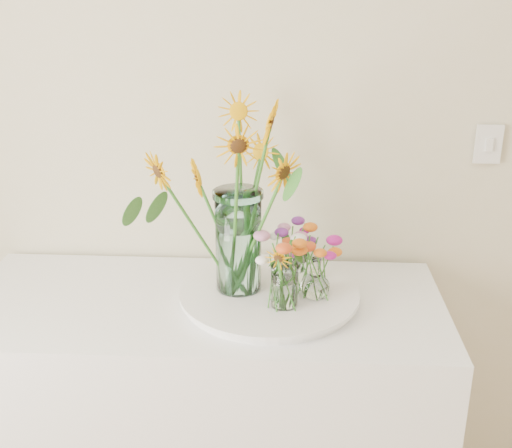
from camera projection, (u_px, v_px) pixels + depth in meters
name	position (u px, v px, depth m)	size (l,w,h in m)	color
counter	(206.00, 428.00, 2.02)	(1.40, 0.60, 0.90)	white
tray	(269.00, 296.00, 1.85)	(0.49, 0.49, 0.03)	white
mason_jar	(238.00, 241.00, 1.81)	(0.13, 0.13, 0.30)	#B4EEEC
sunflower_bouquet	(238.00, 198.00, 1.77)	(0.68, 0.68, 0.56)	#E7A104
small_vase_a	(284.00, 286.00, 1.74)	(0.07, 0.07, 0.13)	white
wildflower_posy_a	(285.00, 271.00, 1.73)	(0.20, 0.20, 0.22)	orange
small_vase_b	(315.00, 278.00, 1.80)	(0.08, 0.08, 0.12)	white
wildflower_posy_b	(316.00, 264.00, 1.78)	(0.19, 0.19, 0.21)	orange
small_vase_c	(297.00, 265.00, 1.89)	(0.07, 0.07, 0.11)	white
wildflower_posy_c	(297.00, 251.00, 1.87)	(0.20, 0.20, 0.20)	orange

